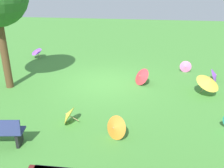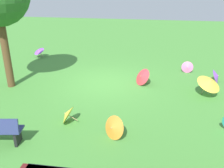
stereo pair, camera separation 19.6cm
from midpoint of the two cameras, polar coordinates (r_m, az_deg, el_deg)
name	(u,v)px [view 1 (the left image)]	position (r m, az deg, el deg)	size (l,w,h in m)	color
ground	(104,83)	(11.30, -2.24, 0.24)	(40.00, 40.00, 0.00)	#478C38
parasol_purple_0	(36,51)	(15.58, -17.42, 7.25)	(0.90, 0.89, 0.64)	tan
parasol_yellow_0	(68,115)	(8.21, -10.84, -6.95)	(0.59, 0.66, 0.63)	tan
parasol_purple_1	(215,75)	(12.25, 22.22, 1.90)	(0.67, 0.72, 0.62)	tan
parasol_orange_2	(115,128)	(7.33, -0.12, -10.05)	(0.80, 0.77, 0.71)	tan
parasol_yellow_1	(209,82)	(10.52, 20.90, 0.51)	(1.33, 1.33, 0.92)	tan
parasol_red_0	(141,76)	(11.10, 6.16, 1.77)	(0.90, 0.97, 0.74)	tan
parasol_pink_1	(186,67)	(13.04, 16.16, 3.83)	(0.60, 0.48, 0.58)	tan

